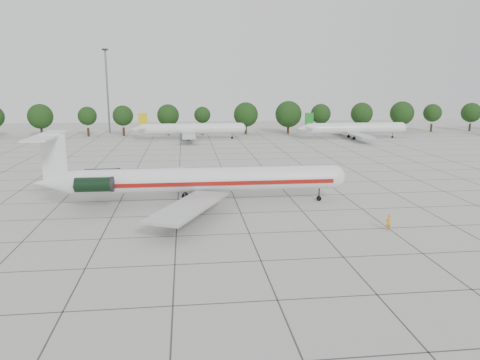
{
  "coord_description": "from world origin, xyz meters",
  "views": [
    {
      "loc": [
        -6.75,
        -56.64,
        16.73
      ],
      "look_at": [
        0.34,
        3.71,
        3.5
      ],
      "focal_mm": 35.0,
      "sensor_mm": 36.0,
      "label": 1
    }
  ],
  "objects_px": {
    "main_airliner": "(189,180)",
    "bg_airliner_c": "(191,129)",
    "ground_crew": "(388,222)",
    "floodlight_mast": "(107,87)",
    "bg_airliner_d": "(355,128)"
  },
  "relations": [
    {
      "from": "ground_crew",
      "to": "floodlight_mast",
      "type": "relative_size",
      "value": 0.08
    },
    {
      "from": "main_airliner",
      "to": "floodlight_mast",
      "type": "bearing_deg",
      "value": 105.64
    },
    {
      "from": "ground_crew",
      "to": "bg_airliner_c",
      "type": "relative_size",
      "value": 0.07
    },
    {
      "from": "ground_crew",
      "to": "bg_airliner_d",
      "type": "bearing_deg",
      "value": -132.98
    },
    {
      "from": "ground_crew",
      "to": "bg_airliner_c",
      "type": "height_order",
      "value": "bg_airliner_c"
    },
    {
      "from": "main_airliner",
      "to": "bg_airliner_c",
      "type": "bearing_deg",
      "value": 89.31
    },
    {
      "from": "ground_crew",
      "to": "main_airliner",
      "type": "bearing_deg",
      "value": -57.45
    },
    {
      "from": "ground_crew",
      "to": "floodlight_mast",
      "type": "bearing_deg",
      "value": -91.03
    },
    {
      "from": "main_airliner",
      "to": "ground_crew",
      "type": "height_order",
      "value": "main_airliner"
    },
    {
      "from": "ground_crew",
      "to": "bg_airliner_c",
      "type": "distance_m",
      "value": 85.81
    },
    {
      "from": "ground_crew",
      "to": "floodlight_mast",
      "type": "distance_m",
      "value": 111.43
    },
    {
      "from": "bg_airliner_c",
      "to": "ground_crew",
      "type": "bearing_deg",
      "value": -76.1
    },
    {
      "from": "floodlight_mast",
      "to": "main_airliner",
      "type": "bearing_deg",
      "value": -74.81
    },
    {
      "from": "bg_airliner_c",
      "to": "floodlight_mast",
      "type": "bearing_deg",
      "value": 145.0
    },
    {
      "from": "bg_airliner_d",
      "to": "floodlight_mast",
      "type": "distance_m",
      "value": 74.84
    }
  ]
}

